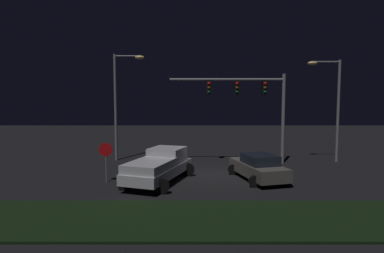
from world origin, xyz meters
name	(u,v)px	position (x,y,z in m)	size (l,w,h in m)	color
ground_plane	(211,174)	(0.00, 0.00, 0.00)	(80.00, 80.00, 0.00)	black
grass_median	(223,219)	(0.00, -7.56, 0.05)	(25.42, 4.11, 0.10)	black
pickup_truck	(161,164)	(-2.94, -1.86, 1.00)	(4.00, 5.76, 1.80)	#B7B7BC
car_sedan	(259,167)	(2.69, -1.39, 0.74)	(3.18, 4.71, 1.51)	#514C47
traffic_signal_gantry	(251,96)	(3.02, 3.33, 4.90)	(8.32, 0.56, 6.50)	slate
street_lamp_left	(122,94)	(-6.54, 4.69, 5.08)	(2.34, 0.44, 8.10)	slate
street_lamp_right	(333,98)	(9.23, 4.00, 4.81)	(2.47, 0.44, 7.58)	slate
stop_sign	(107,155)	(-5.95, -1.96, 1.56)	(0.76, 0.08, 2.23)	slate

